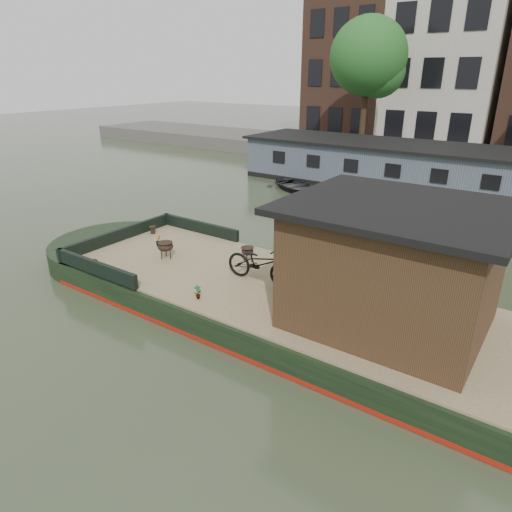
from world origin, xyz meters
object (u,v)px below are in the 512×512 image
Objects in this scene: brazier_front at (166,250)px; brazier_rear at (247,254)px; dinghy at (295,183)px; cabin at (393,264)px; bicycle at (260,263)px.

brazier_front is 2.20m from brazier_rear.
brazier_rear reaches higher than dinghy.
brazier_rear is 0.13× the size of dinghy.
brazier_rear is at bearing 167.70° from cabin.
dinghy is (-5.29, 10.64, -0.80)m from bicycle.
brazier_rear is (-0.97, 0.83, -0.27)m from bicycle.
cabin is 6.09m from brazier_front.
bicycle is 1.31m from brazier_rear.
bicycle reaches higher than dinghy.
cabin is 13.69m from dinghy.
brazier_rear is at bearing 29.23° from brazier_front.
brazier_front is 11.15m from dinghy.
brazier_front is (-6.00, -0.18, -1.00)m from cabin.
brazier_rear is 10.73m from dinghy.
cabin is at bearing -92.99° from bicycle.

